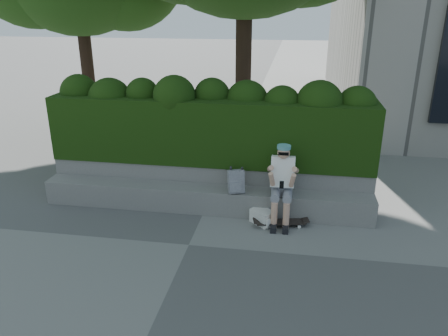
% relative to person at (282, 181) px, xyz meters
% --- Properties ---
extents(ground, '(80.00, 80.00, 0.00)m').
position_rel_person_xyz_m(ground, '(-1.39, -1.07, -0.75)').
color(ground, slate).
rests_on(ground, ground).
extents(bench_ledge, '(6.00, 0.45, 0.45)m').
position_rel_person_xyz_m(bench_ledge, '(-1.39, 0.18, -0.53)').
color(bench_ledge, gray).
rests_on(bench_ledge, ground).
extents(planter_wall, '(6.00, 0.50, 0.75)m').
position_rel_person_xyz_m(planter_wall, '(-1.39, 0.66, -0.38)').
color(planter_wall, gray).
rests_on(planter_wall, ground).
extents(hedge, '(6.00, 1.00, 1.20)m').
position_rel_person_xyz_m(hedge, '(-1.39, 0.88, 0.60)').
color(hedge, black).
rests_on(hedge, planter_wall).
extents(person, '(0.40, 0.76, 1.38)m').
position_rel_person_xyz_m(person, '(0.00, 0.00, 0.00)').
color(person, gray).
rests_on(person, ground).
extents(skateboard, '(0.87, 0.39, 0.09)m').
position_rel_person_xyz_m(skateboard, '(0.02, -0.21, -0.68)').
color(skateboard, black).
rests_on(skateboard, ground).
extents(backpack_plaid, '(0.31, 0.24, 0.41)m').
position_rel_person_xyz_m(backpack_plaid, '(-0.80, 0.08, -0.10)').
color(backpack_plaid, '#9F9EA2').
rests_on(backpack_plaid, bench_ledge).
extents(backpack_ground, '(0.46, 0.45, 0.24)m').
position_rel_person_xyz_m(backpack_ground, '(-0.31, -0.15, -0.63)').
color(backpack_ground, silver).
rests_on(backpack_ground, ground).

